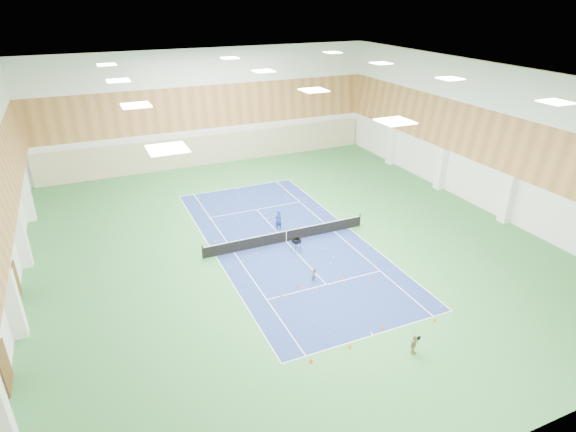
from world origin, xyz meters
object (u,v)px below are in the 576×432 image
Objects in this scene: child_court at (315,275)px; child_apron at (414,344)px; tennis_net at (286,235)px; coach at (278,220)px; ball_cart at (296,245)px.

child_court is 0.84× the size of child_apron.
tennis_net is at bearing 70.20° from child_apron.
child_apron is (0.86, -16.03, -0.27)m from coach.
ball_cart is at bearing -84.03° from tennis_net.
tennis_net is 10.85× the size of child_apron.
tennis_net reaches higher than child_court.
tennis_net is 12.89× the size of child_court.
child_court is at bearing -107.93° from ball_cart.
tennis_net is 1.48m from ball_cart.
tennis_net is 14.05× the size of ball_cart.
ball_cart is (0.15, -1.47, -0.09)m from tennis_net.
child_court is at bearing 76.59° from child_apron.
child_apron is (1.09, -13.93, 0.04)m from tennis_net.
ball_cart is at bearing 74.24° from coach.
coach is 7.85m from child_court.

